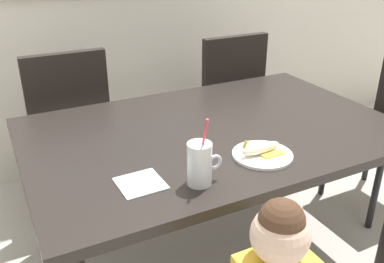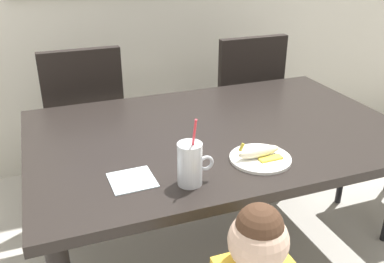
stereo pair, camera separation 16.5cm
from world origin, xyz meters
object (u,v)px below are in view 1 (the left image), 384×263
object	(u,v)px
dining_table	(213,145)
dining_chair_right	(224,98)
milk_cup	(200,166)
snack_plate	(262,155)
peeled_banana	(261,149)
dining_chair_left	(68,122)
paper_napkin	(141,183)

from	to	relation	value
dining_table	dining_chair_right	xyz separation A→B (m)	(0.49, 0.72, -0.10)
milk_cup	dining_table	bearing A→B (deg)	54.56
dining_table	snack_plate	xyz separation A→B (m)	(0.04, -0.31, 0.09)
dining_chair_right	snack_plate	distance (m)	1.14
dining_table	peeled_banana	bearing A→B (deg)	-83.36
dining_chair_left	snack_plate	bearing A→B (deg)	115.89
dining_chair_right	peeled_banana	distance (m)	1.14
dining_table	milk_cup	world-z (taller)	milk_cup
dining_chair_left	snack_plate	size ratio (longest dim) A/B	4.17
peeled_banana	dining_chair_left	bearing A→B (deg)	115.90
paper_napkin	milk_cup	bearing A→B (deg)	-25.67
dining_table	paper_napkin	distance (m)	0.53
dining_chair_right	milk_cup	world-z (taller)	milk_cup
snack_plate	peeled_banana	distance (m)	0.03
dining_chair_right	snack_plate	world-z (taller)	dining_chair_right
snack_plate	peeled_banana	bearing A→B (deg)	112.77
dining_chair_right	paper_napkin	xyz separation A→B (m)	(-0.93, -1.00, 0.18)
dining_chair_right	peeled_banana	bearing A→B (deg)	66.25
milk_cup	peeled_banana	bearing A→B (deg)	12.79
dining_chair_right	paper_napkin	distance (m)	1.38
dining_chair_right	peeled_banana	world-z (taller)	dining_chair_right
paper_napkin	peeled_banana	bearing A→B (deg)	-2.21
dining_chair_right	milk_cup	bearing A→B (deg)	55.50
dining_chair_left	dining_chair_right	world-z (taller)	same
paper_napkin	dining_table	bearing A→B (deg)	32.68
dining_chair_left	paper_napkin	bearing A→B (deg)	92.34
dining_chair_left	snack_plate	distance (m)	1.22
dining_table	dining_chair_left	size ratio (longest dim) A/B	1.67
dining_chair_right	paper_napkin	world-z (taller)	dining_chair_right
dining_table	milk_cup	distance (m)	0.48
dining_chair_left	snack_plate	world-z (taller)	dining_chair_left
milk_cup	snack_plate	bearing A→B (deg)	11.73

